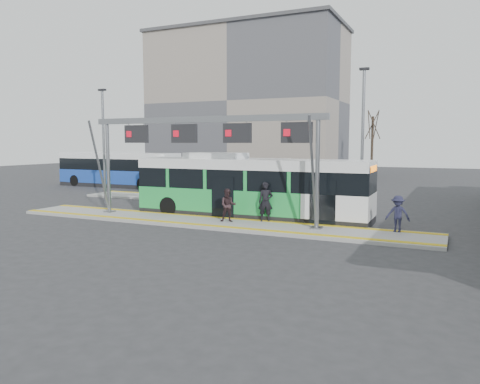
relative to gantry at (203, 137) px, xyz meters
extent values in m
plane|color=#2D2D30|center=(0.35, -0.25, -4.30)|extent=(120.00, 120.00, 0.00)
cube|color=gray|center=(0.35, -0.25, -4.22)|extent=(22.00, 3.00, 0.15)
cube|color=gray|center=(-3.65, 7.75, -4.22)|extent=(20.00, 3.00, 0.15)
cube|color=gold|center=(0.35, 0.90, -4.14)|extent=(22.00, 0.35, 0.02)
cube|color=gold|center=(0.35, -1.40, -4.14)|extent=(22.00, 0.35, 0.02)
cube|color=gold|center=(-3.65, 8.90, -4.14)|extent=(20.00, 0.35, 0.02)
cylinder|color=slate|center=(-6.15, 0.05, -1.62)|extent=(0.20, 0.20, 5.05)
cube|color=slate|center=(-6.15, 0.05, -4.12)|extent=(0.50, 0.50, 0.06)
cylinder|color=slate|center=(-6.15, -0.65, -1.62)|extent=(0.12, 1.46, 4.90)
cylinder|color=slate|center=(5.85, 0.05, -1.62)|extent=(0.20, 0.20, 5.05)
cube|color=slate|center=(5.85, 0.05, -4.12)|extent=(0.50, 0.50, 0.06)
cylinder|color=slate|center=(5.85, -0.65, -1.62)|extent=(0.12, 1.46, 4.90)
cube|color=slate|center=(-0.15, 0.05, 0.90)|extent=(13.00, 0.25, 0.30)
cube|color=black|center=(-4.15, 0.05, 0.20)|extent=(1.50, 0.12, 0.95)
cube|color=red|center=(-4.60, -0.02, 0.20)|extent=(0.32, 0.02, 0.32)
cube|color=black|center=(-1.15, 0.05, 0.20)|extent=(1.50, 0.12, 0.95)
cube|color=red|center=(-1.60, -0.02, 0.20)|extent=(0.32, 0.02, 0.32)
cube|color=black|center=(1.85, 0.05, 0.20)|extent=(1.50, 0.12, 0.95)
cube|color=red|center=(1.40, -0.02, 0.20)|extent=(0.32, 0.02, 0.32)
cube|color=black|center=(4.85, 0.05, 0.20)|extent=(1.50, 0.12, 0.95)
cube|color=red|center=(4.40, -0.02, 0.20)|extent=(0.32, 0.02, 0.32)
cube|color=gray|center=(-13.65, 35.75, 4.70)|extent=(24.00, 12.00, 18.00)
cube|color=#3F3F42|center=(-13.65, 35.75, 13.90)|extent=(24.50, 12.50, 0.40)
cube|color=black|center=(1.59, 2.35, -4.11)|extent=(12.72, 2.88, 0.37)
cube|color=green|center=(1.59, 2.35, -3.32)|extent=(12.72, 2.88, 1.22)
cube|color=black|center=(1.59, 2.35, -2.19)|extent=(12.72, 2.80, 1.06)
cube|color=white|center=(1.59, 2.35, -1.39)|extent=(12.72, 2.88, 0.53)
cube|color=orange|center=(7.92, 2.44, -1.50)|extent=(0.08, 1.89, 0.30)
cube|color=white|center=(-0.53, 2.32, -0.97)|extent=(3.20, 1.93, 0.32)
cylinder|color=black|center=(-2.84, 1.09, -3.77)|extent=(1.06, 0.33, 1.06)
cylinder|color=black|center=(-2.87, 3.48, -3.77)|extent=(1.06, 0.33, 1.06)
cylinder|color=black|center=(5.41, 1.21, -3.77)|extent=(1.06, 0.33, 1.06)
cylinder|color=black|center=(5.37, 3.60, -3.77)|extent=(1.06, 0.33, 1.06)
cube|color=black|center=(-5.40, 11.04, -4.13)|extent=(11.57, 2.80, 0.34)
cube|color=green|center=(-5.40, 11.04, -3.41)|extent=(11.57, 2.80, 1.10)
cube|color=black|center=(-5.40, 11.04, -2.38)|extent=(11.57, 2.73, 0.96)
cube|color=white|center=(-5.40, 11.04, -1.66)|extent=(11.57, 2.80, 0.48)
cylinder|color=black|center=(-9.39, 9.85, -3.82)|extent=(0.97, 0.32, 0.96)
cylinder|color=black|center=(-9.46, 11.99, -3.82)|extent=(0.97, 0.32, 0.96)
cylinder|color=black|center=(-1.92, 10.08, -3.82)|extent=(0.97, 0.32, 0.96)
cylinder|color=black|center=(-1.98, 12.22, -3.82)|extent=(0.97, 0.32, 0.96)
cube|color=black|center=(-16.58, 13.46, -4.12)|extent=(11.87, 2.66, 0.36)
cube|color=#1B41A4|center=(-16.58, 13.46, -3.35)|extent=(11.87, 2.66, 1.19)
cube|color=black|center=(-16.58, 13.46, -2.24)|extent=(11.87, 2.58, 1.03)
cube|color=white|center=(-16.58, 13.46, -1.46)|extent=(11.87, 2.66, 0.52)
cylinder|color=black|center=(-20.74, 12.31, -3.78)|extent=(1.03, 0.31, 1.03)
cylinder|color=black|center=(-20.73, 14.64, -3.78)|extent=(1.03, 0.31, 1.03)
cylinder|color=black|center=(-13.03, 12.29, -3.78)|extent=(1.03, 0.31, 1.03)
cylinder|color=black|center=(-13.02, 14.62, -3.78)|extent=(1.03, 0.31, 1.03)
imported|color=black|center=(3.02, 0.85, -3.17)|extent=(0.83, 0.69, 1.95)
imported|color=#2E1E22|center=(1.40, -0.06, -3.33)|extent=(0.98, 0.90, 1.63)
imported|color=#1F1F37|center=(9.29, 0.72, -3.35)|extent=(1.08, 0.68, 1.60)
cylinder|color=#382B21|center=(-6.30, 32.60, -0.23)|extent=(0.28, 0.28, 8.13)
cylinder|color=#382B21|center=(2.68, 33.64, -0.83)|extent=(0.28, 0.28, 6.94)
cylinder|color=#382B21|center=(-18.45, 31.08, -0.35)|extent=(0.28, 0.28, 7.89)
cylinder|color=slate|center=(-9.33, 3.35, -0.60)|extent=(0.16, 0.16, 7.40)
cube|color=black|center=(-9.33, 3.35, 3.10)|extent=(0.50, 0.25, 0.12)
cylinder|color=slate|center=(6.92, 4.86, -0.36)|extent=(0.16, 0.16, 7.88)
cube|color=black|center=(6.92, 4.86, 3.58)|extent=(0.50, 0.25, 0.12)
camera|label=1|loc=(11.61, -20.48, -0.24)|focal=35.00mm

